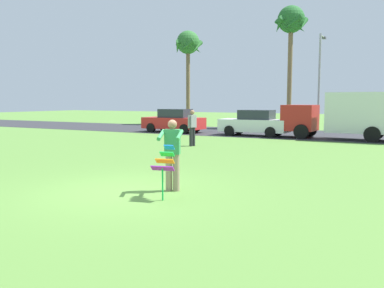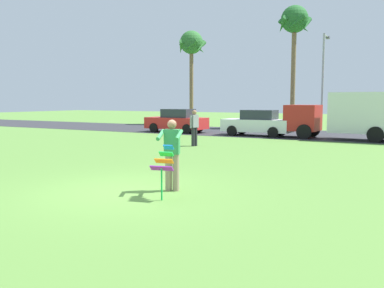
# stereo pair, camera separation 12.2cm
# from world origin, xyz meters

# --- Properties ---
(ground_plane) EXTENTS (120.00, 120.00, 0.00)m
(ground_plane) POSITION_xyz_m (0.00, 0.00, 0.00)
(ground_plane) COLOR #568438
(road_strip) EXTENTS (120.00, 8.00, 0.01)m
(road_strip) POSITION_xyz_m (0.00, 18.71, 0.01)
(road_strip) COLOR #2D2D33
(road_strip) RESTS_ON ground
(person_kite_flyer) EXTENTS (0.69, 0.76, 1.73)m
(person_kite_flyer) POSITION_xyz_m (0.96, 0.59, 0.95)
(person_kite_flyer) COLOR gray
(person_kite_flyer) RESTS_ON ground
(kite_held) EXTENTS (0.53, 0.70, 1.18)m
(kite_held) POSITION_xyz_m (1.22, -0.17, 0.80)
(kite_held) COLOR blue
(kite_held) RESTS_ON ground
(parked_car_red) EXTENTS (4.20, 1.84, 1.60)m
(parked_car_red) POSITION_xyz_m (-8.32, 16.31, 0.77)
(parked_car_red) COLOR red
(parked_car_red) RESTS_ON ground
(parked_car_white) EXTENTS (4.20, 1.84, 1.60)m
(parked_car_white) POSITION_xyz_m (-2.52, 16.31, 0.77)
(parked_car_white) COLOR white
(parked_car_white) RESTS_ON ground
(parked_truck_red_cab) EXTENTS (6.77, 2.29, 2.62)m
(parked_truck_red_cab) POSITION_xyz_m (3.11, 16.32, 1.41)
(parked_truck_red_cab) COLOR #B2231E
(parked_truck_red_cab) RESTS_ON ground
(palm_tree_left_near) EXTENTS (2.58, 2.71, 8.50)m
(palm_tree_left_near) POSITION_xyz_m (-12.31, 25.64, 7.08)
(palm_tree_left_near) COLOR brown
(palm_tree_left_near) RESTS_ON ground
(palm_tree_right_near) EXTENTS (2.58, 2.71, 9.50)m
(palm_tree_right_near) POSITION_xyz_m (-2.62, 24.64, 8.00)
(palm_tree_right_near) COLOR brown
(palm_tree_right_near) RESTS_ON ground
(streetlight_pole) EXTENTS (0.24, 1.65, 7.00)m
(streetlight_pole) POSITION_xyz_m (-0.07, 23.42, 4.00)
(streetlight_pole) COLOR #9E9EA3
(streetlight_pole) RESTS_ON ground
(person_walker_near) EXTENTS (0.31, 0.55, 1.73)m
(person_walker_near) POSITION_xyz_m (-3.23, 9.45, 0.93)
(person_walker_near) COLOR #26262B
(person_walker_near) RESTS_ON ground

